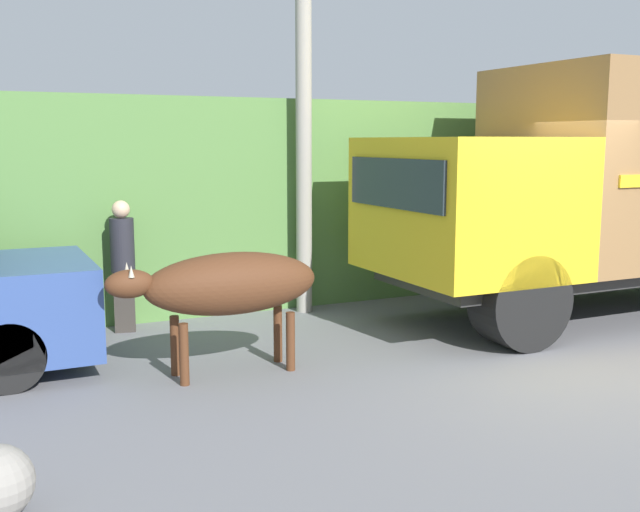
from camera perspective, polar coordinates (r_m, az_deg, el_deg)
ground_plane at (r=8.48m, az=17.02°, el=-7.20°), size 60.00×60.00×0.00m
hillside_embankment at (r=13.37m, az=-0.64°, el=5.07°), size 32.00×5.73×2.83m
building_backdrop at (r=11.28m, az=-9.50°, el=3.99°), size 4.36×2.70×2.69m
cargo_truck at (r=10.68m, az=22.13°, el=5.31°), size 6.50×2.35×3.20m
brown_cow at (r=7.33m, az=-7.04°, el=-2.22°), size 2.09×0.61×1.21m
pedestrian_on_hill at (r=9.20m, az=-14.79°, el=-0.23°), size 0.34×0.34×1.58m
utility_pole at (r=9.91m, az=-1.26°, el=13.84°), size 0.90×0.21×6.06m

